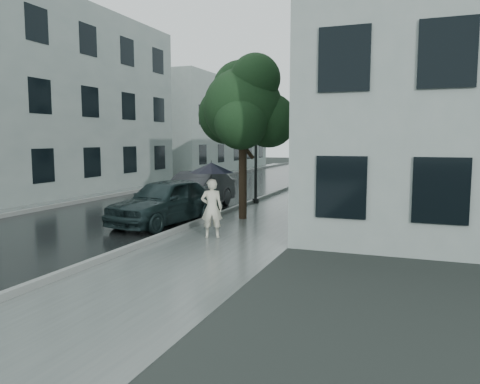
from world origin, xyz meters
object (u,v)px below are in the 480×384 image
at_px(lamp_post, 253,140).
at_px(car_far, 197,190).
at_px(car_near, 166,201).
at_px(pedestrian, 212,208).
at_px(street_tree, 244,107).

xyz_separation_m(lamp_post, car_far, (-1.49, -2.46, -1.98)).
bearing_deg(car_near, pedestrian, -22.14).
bearing_deg(lamp_post, car_far, -107.12).
relative_size(pedestrian, street_tree, 0.30).
bearing_deg(pedestrian, street_tree, -105.80).
relative_size(lamp_post, car_far, 1.06).
distance_m(pedestrian, car_near, 2.67).
height_order(lamp_post, car_near, lamp_post).
bearing_deg(car_far, pedestrian, -59.47).
distance_m(pedestrian, lamp_post, 7.58).
xyz_separation_m(pedestrian, street_tree, (-0.28, 3.39, 3.00)).
bearing_deg(street_tree, lamp_post, 104.56).
xyz_separation_m(street_tree, lamp_post, (-1.00, 3.84, -1.11)).
bearing_deg(car_near, street_tree, 54.84).
xyz_separation_m(pedestrian, lamp_post, (-1.28, 7.23, 1.89)).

